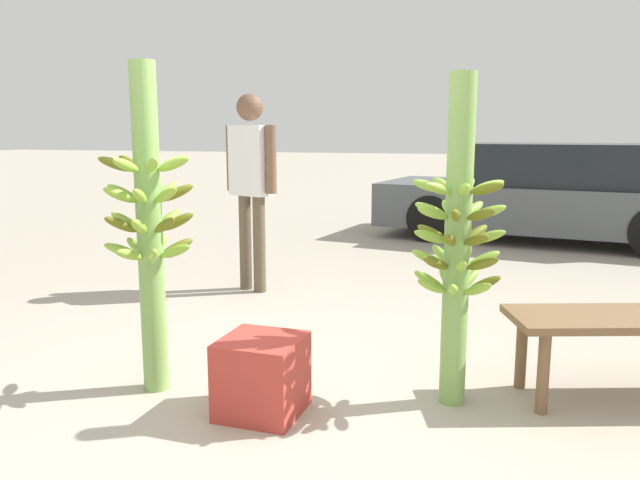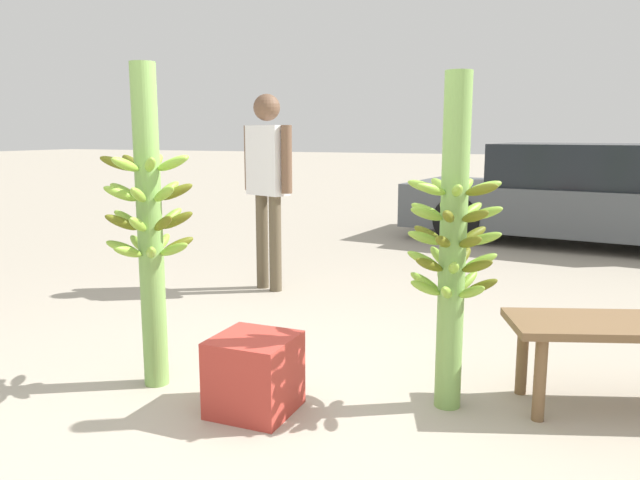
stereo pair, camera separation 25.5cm
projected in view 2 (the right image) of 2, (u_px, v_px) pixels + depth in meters
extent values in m
plane|color=#A89E8C|center=(259.00, 422.00, 3.03)|extent=(80.00, 80.00, 0.00)
cylinder|color=#7AA851|center=(150.00, 229.00, 3.35)|extent=(0.13, 0.13, 1.75)
ellipsoid|color=#84B238|center=(174.00, 162.00, 3.37)|extent=(0.15, 0.19, 0.11)
ellipsoid|color=#84B238|center=(156.00, 162.00, 3.43)|extent=(0.11, 0.20, 0.11)
ellipsoid|color=#5D6216|center=(132.00, 162.00, 3.39)|extent=(0.20, 0.11, 0.11)
ellipsoid|color=#5D6216|center=(117.00, 163.00, 3.26)|extent=(0.19, 0.14, 0.11)
ellipsoid|color=#84B238|center=(125.00, 164.00, 3.16)|extent=(0.07, 0.20, 0.11)
ellipsoid|color=#84B238|center=(150.00, 165.00, 3.15)|extent=(0.17, 0.17, 0.11)
ellipsoid|color=#84B238|center=(172.00, 164.00, 3.24)|extent=(0.20, 0.07, 0.11)
ellipsoid|color=#84B238|center=(168.00, 190.00, 3.44)|extent=(0.07, 0.20, 0.12)
ellipsoid|color=#5D6216|center=(145.00, 190.00, 3.45)|extent=(0.17, 0.17, 0.12)
ellipsoid|color=#84B238|center=(124.00, 191.00, 3.35)|extent=(0.19, 0.07, 0.12)
ellipsoid|color=#84B238|center=(120.00, 194.00, 3.23)|extent=(0.15, 0.19, 0.12)
ellipsoid|color=#84B238|center=(138.00, 195.00, 3.17)|extent=(0.11, 0.20, 0.12)
ellipsoid|color=#84B238|center=(164.00, 194.00, 3.21)|extent=(0.20, 0.11, 0.12)
ellipsoid|color=#5D6216|center=(177.00, 192.00, 3.33)|extent=(0.19, 0.14, 0.12)
ellipsoid|color=#5D6216|center=(149.00, 217.00, 3.48)|extent=(0.16, 0.18, 0.13)
ellipsoid|color=#84B238|center=(127.00, 219.00, 3.39)|extent=(0.19, 0.06, 0.13)
ellipsoid|color=#5D6216|center=(122.00, 222.00, 3.27)|extent=(0.16, 0.18, 0.13)
ellipsoid|color=#84B238|center=(138.00, 224.00, 3.20)|extent=(0.10, 0.20, 0.13)
ellipsoid|color=#5D6216|center=(163.00, 223.00, 3.23)|extent=(0.19, 0.13, 0.13)
ellipsoid|color=#5D6216|center=(177.00, 220.00, 3.35)|extent=(0.19, 0.13, 0.13)
ellipsoid|color=#84B238|center=(170.00, 218.00, 3.46)|extent=(0.09, 0.20, 0.13)
ellipsoid|color=#84B238|center=(123.00, 248.00, 3.35)|extent=(0.19, 0.13, 0.11)
ellipsoid|color=#84B238|center=(128.00, 252.00, 3.24)|extent=(0.09, 0.20, 0.11)
ellipsoid|color=#84B238|center=(151.00, 252.00, 3.22)|extent=(0.16, 0.18, 0.11)
ellipsoid|color=#84B238|center=(174.00, 249.00, 3.31)|extent=(0.19, 0.05, 0.11)
ellipsoid|color=#5D6216|center=(178.00, 245.00, 3.43)|extent=(0.16, 0.18, 0.11)
ellipsoid|color=#84B238|center=(162.00, 243.00, 3.51)|extent=(0.09, 0.20, 0.11)
ellipsoid|color=#84B238|center=(138.00, 244.00, 3.47)|extent=(0.19, 0.13, 0.11)
cylinder|color=#7AA851|center=(453.00, 246.00, 3.07)|extent=(0.13, 0.13, 1.68)
ellipsoid|color=#84B238|center=(484.00, 188.00, 3.03)|extent=(0.18, 0.13, 0.09)
ellipsoid|color=#84B238|center=(466.00, 186.00, 3.14)|extent=(0.08, 0.19, 0.09)
ellipsoid|color=#84B238|center=(440.00, 185.00, 3.16)|extent=(0.16, 0.17, 0.09)
ellipsoid|color=#84B238|center=(425.00, 187.00, 3.07)|extent=(0.19, 0.05, 0.09)
ellipsoid|color=#84B238|center=(432.00, 189.00, 2.94)|extent=(0.15, 0.18, 0.09)
ellipsoid|color=#84B238|center=(457.00, 191.00, 2.87)|extent=(0.09, 0.19, 0.09)
ellipsoid|color=#5D6216|center=(481.00, 190.00, 2.91)|extent=(0.19, 0.12, 0.09)
ellipsoid|color=#84B238|center=(471.00, 210.00, 3.14)|extent=(0.12, 0.19, 0.10)
ellipsoid|color=#84B238|center=(446.00, 209.00, 3.18)|extent=(0.12, 0.19, 0.10)
ellipsoid|color=#84B238|center=(426.00, 211.00, 3.12)|extent=(0.19, 0.09, 0.10)
ellipsoid|color=#84B238|center=(427.00, 214.00, 3.00)|extent=(0.17, 0.15, 0.10)
ellipsoid|color=#5D6216|center=(448.00, 216.00, 2.91)|extent=(0.05, 0.18, 0.10)
ellipsoid|color=#5D6216|center=(475.00, 216.00, 2.91)|extent=(0.17, 0.15, 0.10)
ellipsoid|color=#84B238|center=(485.00, 213.00, 3.02)|extent=(0.19, 0.09, 0.10)
ellipsoid|color=#5D6216|center=(470.00, 242.00, 2.93)|extent=(0.16, 0.17, 0.10)
ellipsoid|color=#84B238|center=(484.00, 239.00, 3.02)|extent=(0.19, 0.06, 0.10)
ellipsoid|color=#5D6216|center=(474.00, 235.00, 3.14)|extent=(0.14, 0.18, 0.10)
ellipsoid|color=#5D6216|center=(449.00, 233.00, 3.20)|extent=(0.10, 0.19, 0.10)
ellipsoid|color=#5D6216|center=(428.00, 234.00, 3.16)|extent=(0.19, 0.11, 0.10)
ellipsoid|color=#84B238|center=(424.00, 238.00, 3.04)|extent=(0.18, 0.13, 0.10)
ellipsoid|color=#5D6216|center=(443.00, 242.00, 2.94)|extent=(0.07, 0.19, 0.10)
ellipsoid|color=#84B238|center=(454.00, 268.00, 2.94)|extent=(0.09, 0.19, 0.11)
ellipsoid|color=#5D6216|center=(477.00, 266.00, 2.98)|extent=(0.19, 0.12, 0.11)
ellipsoid|color=#84B238|center=(481.00, 261.00, 3.09)|extent=(0.18, 0.12, 0.11)
ellipsoid|color=#5D6216|center=(463.00, 257.00, 3.20)|extent=(0.08, 0.19, 0.11)
ellipsoid|color=#84B238|center=(438.00, 256.00, 3.22)|extent=(0.15, 0.17, 0.11)
ellipsoid|color=#84B238|center=(423.00, 260.00, 3.13)|extent=(0.18, 0.05, 0.11)
ellipsoid|color=#5D6216|center=(429.00, 265.00, 3.01)|extent=(0.15, 0.17, 0.11)
ellipsoid|color=#84B238|center=(446.00, 293.00, 2.97)|extent=(0.05, 0.18, 0.12)
ellipsoid|color=#84B238|center=(472.00, 292.00, 2.98)|extent=(0.17, 0.15, 0.12)
ellipsoid|color=#5D6216|center=(481.00, 287.00, 3.08)|extent=(0.19, 0.09, 0.12)
ellipsoid|color=#84B238|center=(467.00, 281.00, 3.20)|extent=(0.12, 0.19, 0.12)
ellipsoid|color=#84B238|center=(443.00, 279.00, 3.24)|extent=(0.13, 0.18, 0.12)
ellipsoid|color=#84B238|center=(425.00, 282.00, 3.18)|extent=(0.19, 0.08, 0.12)
ellipsoid|color=#84B238|center=(425.00, 288.00, 3.06)|extent=(0.17, 0.15, 0.12)
cylinder|color=brown|center=(275.00, 244.00, 5.48)|extent=(0.14, 0.14, 0.85)
cylinder|color=brown|center=(262.00, 241.00, 5.59)|extent=(0.14, 0.14, 0.85)
cube|color=white|center=(267.00, 160.00, 5.41)|extent=(0.42, 0.30, 0.60)
cylinder|color=brown|center=(287.00, 159.00, 5.25)|extent=(0.12, 0.12, 0.57)
cylinder|color=brown|center=(249.00, 158.00, 5.57)|extent=(0.12, 0.12, 0.57)
sphere|color=brown|center=(267.00, 107.00, 5.34)|extent=(0.23, 0.23, 0.23)
cube|color=brown|center=(637.00, 325.00, 3.10)|extent=(1.32, 0.84, 0.04)
cylinder|color=brown|center=(522.00, 356.00, 3.32)|extent=(0.06, 0.06, 0.42)
cylinder|color=brown|center=(540.00, 379.00, 3.01)|extent=(0.06, 0.06, 0.42)
cube|color=#4C5156|center=(576.00, 208.00, 7.89)|extent=(4.32, 2.18, 0.56)
cube|color=black|center=(593.00, 165.00, 7.71)|extent=(2.45, 1.82, 0.52)
cylinder|color=black|center=(458.00, 220.00, 7.89)|extent=(0.62, 0.27, 0.60)
cylinder|color=black|center=(489.00, 207.00, 9.19)|extent=(0.62, 0.27, 0.60)
cube|color=#B2382D|center=(254.00, 374.00, 3.12)|extent=(0.39, 0.39, 0.39)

